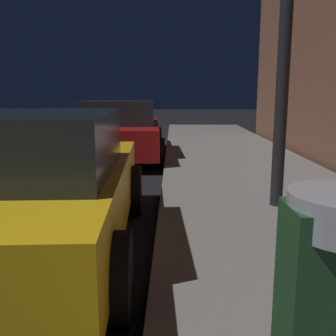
{
  "coord_description": "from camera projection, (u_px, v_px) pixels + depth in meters",
  "views": [
    {
      "loc": [
        4.18,
        -0.34,
        1.59
      ],
      "look_at": [
        4.15,
        2.16,
        1.11
      ],
      "focal_mm": 41.01,
      "sensor_mm": 36.0,
      "label": 1
    }
  ],
  "objects": [
    {
      "name": "car_yellow_cab",
      "position": [
        37.0,
        186.0,
        3.74
      ],
      "size": [
        2.11,
        4.09,
        1.43
      ],
      "color": "gold",
      "rests_on": "ground"
    },
    {
      "name": "car_red",
      "position": [
        120.0,
        130.0,
        9.5
      ],
      "size": [
        2.32,
        4.53,
        1.43
      ],
      "color": "maroon",
      "rests_on": "ground"
    }
  ]
}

